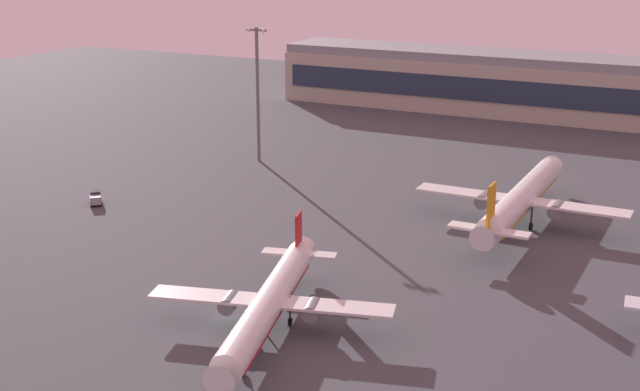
{
  "coord_description": "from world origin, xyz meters",
  "views": [
    {
      "loc": [
        56.35,
        -84.21,
        47.21
      ],
      "look_at": [
        -7.68,
        41.95,
        4.0
      ],
      "focal_mm": 48.11,
      "sensor_mm": 36.0,
      "label": 1
    }
  ],
  "objects_px": {
    "airplane_taxiway_distant": "(521,199)",
    "apron_light_west": "(258,87)",
    "maintenance_van": "(96,198)",
    "airplane_mid_apron": "(270,302)"
  },
  "relations": [
    {
      "from": "airplane_taxiway_distant",
      "to": "apron_light_west",
      "type": "xyz_separation_m",
      "value": [
        -61.3,
        16.48,
        11.75
      ]
    },
    {
      "from": "maintenance_van",
      "to": "apron_light_west",
      "type": "distance_m",
      "value": 44.43
    },
    {
      "from": "airplane_taxiway_distant",
      "to": "maintenance_van",
      "type": "relative_size",
      "value": 10.49
    },
    {
      "from": "airplane_taxiway_distant",
      "to": "apron_light_west",
      "type": "distance_m",
      "value": 64.56
    },
    {
      "from": "airplane_mid_apron",
      "to": "maintenance_van",
      "type": "height_order",
      "value": "airplane_mid_apron"
    },
    {
      "from": "airplane_taxiway_distant",
      "to": "apron_light_west",
      "type": "height_order",
      "value": "apron_light_west"
    },
    {
      "from": "airplane_taxiway_distant",
      "to": "apron_light_west",
      "type": "relative_size",
      "value": 1.61
    },
    {
      "from": "apron_light_west",
      "to": "airplane_taxiway_distant",
      "type": "bearing_deg",
      "value": -15.05
    },
    {
      "from": "maintenance_van",
      "to": "apron_light_west",
      "type": "relative_size",
      "value": 0.15
    },
    {
      "from": "maintenance_van",
      "to": "airplane_taxiway_distant",
      "type": "bearing_deg",
      "value": -22.76
    }
  ]
}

